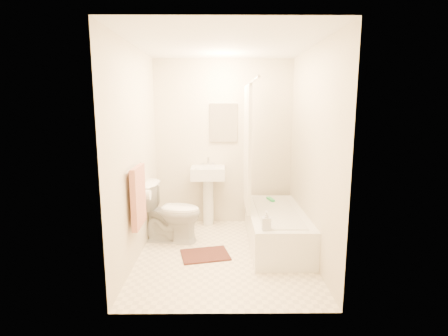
{
  "coord_description": "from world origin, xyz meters",
  "views": [
    {
      "loc": [
        -0.03,
        -3.91,
        1.75
      ],
      "look_at": [
        0.0,
        0.25,
        1.0
      ],
      "focal_mm": 28.0,
      "sensor_mm": 36.0,
      "label": 1
    }
  ],
  "objects_px": {
    "toilet": "(171,212)",
    "bathtub": "(276,228)",
    "bath_mat": "(205,255)",
    "soap_bottle": "(266,220)",
    "sink": "(208,193)"
  },
  "relations": [
    {
      "from": "sink",
      "to": "bathtub",
      "type": "height_order",
      "value": "sink"
    },
    {
      "from": "sink",
      "to": "soap_bottle",
      "type": "height_order",
      "value": "sink"
    },
    {
      "from": "bath_mat",
      "to": "bathtub",
      "type": "bearing_deg",
      "value": 20.76
    },
    {
      "from": "toilet",
      "to": "bathtub",
      "type": "bearing_deg",
      "value": -86.67
    },
    {
      "from": "bathtub",
      "to": "bath_mat",
      "type": "height_order",
      "value": "bathtub"
    },
    {
      "from": "toilet",
      "to": "sink",
      "type": "xyz_separation_m",
      "value": [
        0.46,
        0.61,
        0.09
      ]
    },
    {
      "from": "toilet",
      "to": "soap_bottle",
      "type": "xyz_separation_m",
      "value": [
        1.13,
        -0.8,
        0.16
      ]
    },
    {
      "from": "sink",
      "to": "soap_bottle",
      "type": "bearing_deg",
      "value": -64.97
    },
    {
      "from": "bath_mat",
      "to": "toilet",
      "type": "bearing_deg",
      "value": 133.5
    },
    {
      "from": "sink",
      "to": "bathtub",
      "type": "bearing_deg",
      "value": -41.02
    },
    {
      "from": "bath_mat",
      "to": "soap_bottle",
      "type": "relative_size",
      "value": 2.66
    },
    {
      "from": "sink",
      "to": "bath_mat",
      "type": "distance_m",
      "value": 1.19
    },
    {
      "from": "toilet",
      "to": "sink",
      "type": "height_order",
      "value": "sink"
    },
    {
      "from": "bath_mat",
      "to": "sink",
      "type": "bearing_deg",
      "value": 90.03
    },
    {
      "from": "sink",
      "to": "soap_bottle",
      "type": "xyz_separation_m",
      "value": [
        0.67,
        -1.41,
        0.07
      ]
    }
  ]
}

